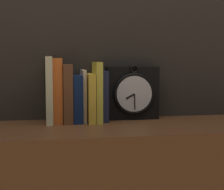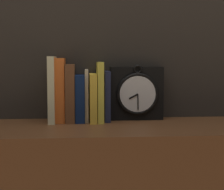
# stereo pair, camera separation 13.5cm
# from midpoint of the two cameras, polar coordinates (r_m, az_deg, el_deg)

# --- Properties ---
(clock) EXTENTS (0.21, 0.08, 0.22)m
(clock) POSITION_cam_midpoint_polar(r_m,az_deg,el_deg) (1.52, 6.30, 0.27)
(clock) COLOR black
(clock) RESTS_ON bookshelf
(book_slot0_cream) EXTENTS (0.03, 0.14, 0.25)m
(book_slot0_cream) POSITION_cam_midpoint_polar(r_m,az_deg,el_deg) (1.45, -6.49, 0.85)
(book_slot0_cream) COLOR beige
(book_slot0_cream) RESTS_ON bookshelf
(book_slot1_orange) EXTENTS (0.04, 0.12, 0.25)m
(book_slot1_orange) POSITION_cam_midpoint_polar(r_m,az_deg,el_deg) (1.46, -5.26, 0.76)
(book_slot1_orange) COLOR orange
(book_slot1_orange) RESTS_ON bookshelf
(book_slot2_brown) EXTENTS (0.04, 0.13, 0.22)m
(book_slot2_brown) POSITION_cam_midpoint_polar(r_m,az_deg,el_deg) (1.46, -3.75, 0.29)
(book_slot2_brown) COLOR brown
(book_slot2_brown) RESTS_ON bookshelf
(book_slot3_navy) EXTENTS (0.04, 0.13, 0.18)m
(book_slot3_navy) POSITION_cam_midpoint_polar(r_m,az_deg,el_deg) (1.46, -2.28, -0.52)
(book_slot3_navy) COLOR #10224D
(book_slot3_navy) RESTS_ON bookshelf
(book_slot4_cream) EXTENTS (0.01, 0.12, 0.20)m
(book_slot4_cream) POSITION_cam_midpoint_polar(r_m,az_deg,el_deg) (1.47, -1.28, -0.08)
(book_slot4_cream) COLOR beige
(book_slot4_cream) RESTS_ON bookshelf
(book_slot5_yellow) EXTENTS (0.03, 0.15, 0.19)m
(book_slot5_yellow) POSITION_cam_midpoint_polar(r_m,az_deg,el_deg) (1.46, -0.26, -0.43)
(book_slot5_yellow) COLOR yellow
(book_slot5_yellow) RESTS_ON bookshelf
(book_slot6_yellow) EXTENTS (0.02, 0.14, 0.23)m
(book_slot6_yellow) POSITION_cam_midpoint_polar(r_m,az_deg,el_deg) (1.46, 0.82, 0.47)
(book_slot6_yellow) COLOR #DDCF44
(book_slot6_yellow) RESTS_ON bookshelf
(book_slot7_navy) EXTENTS (0.02, 0.12, 0.20)m
(book_slot7_navy) POSITION_cam_midpoint_polar(r_m,az_deg,el_deg) (1.48, 1.83, -0.16)
(book_slot7_navy) COLOR #212749
(book_slot7_navy) RESTS_ON bookshelf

